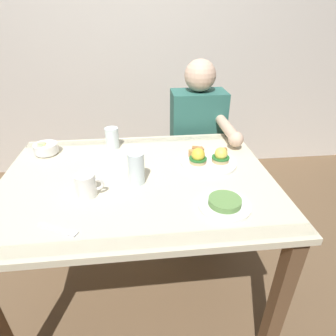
% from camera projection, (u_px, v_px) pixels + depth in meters
% --- Properties ---
extents(ground_plane, '(6.00, 6.00, 0.00)m').
position_uv_depth(ground_plane, '(144.00, 287.00, 1.61)').
color(ground_plane, brown).
extents(back_wall, '(4.80, 0.10, 2.60)m').
position_uv_depth(back_wall, '(131.00, 22.00, 2.27)').
color(back_wall, silver).
rests_on(back_wall, ground_plane).
extents(dining_table, '(1.20, 0.90, 0.74)m').
position_uv_depth(dining_table, '(138.00, 197.00, 1.30)').
color(dining_table, beige).
rests_on(dining_table, ground_plane).
extents(eggs_benedict_plate, '(0.27, 0.27, 0.09)m').
position_uv_depth(eggs_benedict_plate, '(208.00, 159.00, 1.35)').
color(eggs_benedict_plate, white).
rests_on(eggs_benedict_plate, dining_table).
extents(fruit_bowl, '(0.12, 0.12, 0.06)m').
position_uv_depth(fruit_bowl, '(46.00, 149.00, 1.43)').
color(fruit_bowl, white).
rests_on(fruit_bowl, dining_table).
extents(coffee_mug, '(0.11, 0.08, 0.09)m').
position_uv_depth(coffee_mug, '(87.00, 185.00, 1.11)').
color(coffee_mug, white).
rests_on(coffee_mug, dining_table).
extents(fork, '(0.15, 0.09, 0.00)m').
position_uv_depth(fork, '(60.00, 230.00, 0.95)').
color(fork, silver).
rests_on(fork, dining_table).
extents(water_glass_near, '(0.07, 0.07, 0.11)m').
position_uv_depth(water_glass_near, '(112.00, 139.00, 1.49)').
color(water_glass_near, silver).
rests_on(water_glass_near, dining_table).
extents(water_glass_far, '(0.07, 0.07, 0.14)m').
position_uv_depth(water_glass_far, '(137.00, 169.00, 1.18)').
color(water_glass_far, silver).
rests_on(water_glass_far, dining_table).
extents(side_plate, '(0.20, 0.20, 0.04)m').
position_uv_depth(side_plate, '(225.00, 204.00, 1.06)').
color(side_plate, white).
rests_on(side_plate, dining_table).
extents(diner_person, '(0.34, 0.54, 1.14)m').
position_uv_depth(diner_person, '(198.00, 138.00, 1.85)').
color(diner_person, '#33333D').
rests_on(diner_person, ground_plane).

